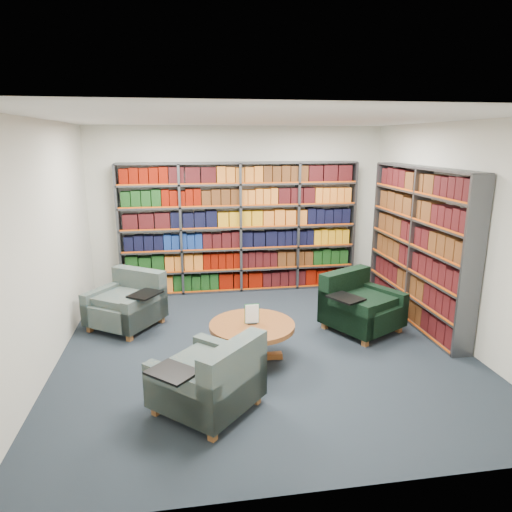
{
  "coord_description": "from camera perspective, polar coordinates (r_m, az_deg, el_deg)",
  "views": [
    {
      "loc": [
        -0.94,
        -5.28,
        2.57
      ],
      "look_at": [
        0.0,
        0.6,
        1.05
      ],
      "focal_mm": 32.0,
      "sensor_mm": 36.0,
      "label": 1
    }
  ],
  "objects": [
    {
      "name": "room_shell",
      "position": [
        5.49,
        0.99,
        2.01
      ],
      "size": [
        5.02,
        5.02,
        2.82
      ],
      "color": "black",
      "rests_on": "ground"
    },
    {
      "name": "bookshelf_back",
      "position": [
        7.82,
        -2.02,
        3.47
      ],
      "size": [
        4.0,
        0.28,
        2.2
      ],
      "color": "#47494F",
      "rests_on": "ground"
    },
    {
      "name": "bookshelf_right",
      "position": [
        6.89,
        19.62,
        1.15
      ],
      "size": [
        0.28,
        2.5,
        2.2
      ],
      "color": "#47494F",
      "rests_on": "ground"
    },
    {
      "name": "chair_teal_left",
      "position": [
        6.73,
        -15.54,
        -5.85
      ],
      "size": [
        1.17,
        1.17,
        0.77
      ],
      "color": "#04243B",
      "rests_on": "ground"
    },
    {
      "name": "chair_green_right",
      "position": [
        6.52,
        12.57,
        -6.23
      ],
      "size": [
        1.18,
        1.18,
        0.79
      ],
      "color": "black",
      "rests_on": "ground"
    },
    {
      "name": "chair_teal_front",
      "position": [
        4.55,
        -5.39,
        -15.47
      ],
      "size": [
        1.2,
        1.2,
        0.78
      ],
      "color": "#04243B",
      "rests_on": "ground"
    },
    {
      "name": "coffee_table",
      "position": [
        5.44,
        -0.49,
        -9.4
      ],
      "size": [
        1.01,
        1.01,
        0.71
      ],
      "color": "brown",
      "rests_on": "ground"
    }
  ]
}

